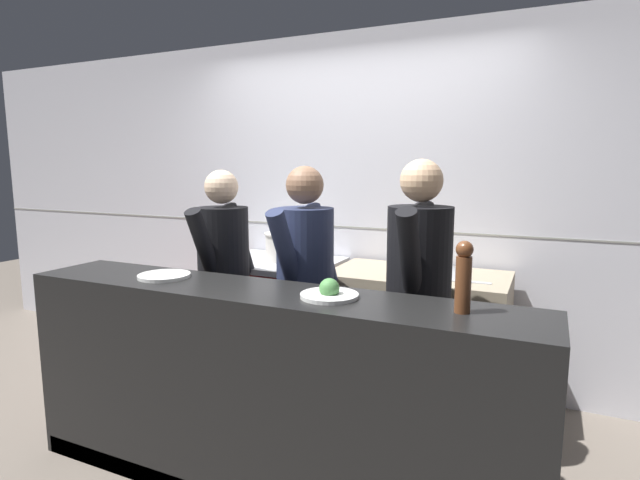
{
  "coord_description": "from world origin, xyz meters",
  "views": [
    {
      "loc": [
        1.36,
        -2.16,
        1.62
      ],
      "look_at": [
        0.04,
        0.69,
        1.15
      ],
      "focal_mm": 28.0,
      "sensor_mm": 36.0,
      "label": 1
    }
  ],
  "objects_px": {
    "pepper_mill": "(464,275)",
    "plated_dish_main": "(164,276)",
    "chefs_knife": "(454,280)",
    "plated_dish_appetiser": "(329,293)",
    "chef_sous": "(305,291)",
    "chef_line": "(418,300)",
    "stock_pot": "(288,246)",
    "oven_range": "(278,319)",
    "chef_head_cook": "(224,282)",
    "mixing_bowl_steel": "(450,270)"
  },
  "relations": [
    {
      "from": "mixing_bowl_steel",
      "to": "chef_line",
      "type": "bearing_deg",
      "value": -94.63
    },
    {
      "from": "chefs_knife",
      "to": "mixing_bowl_steel",
      "type": "bearing_deg",
      "value": 117.98
    },
    {
      "from": "mixing_bowl_steel",
      "to": "pepper_mill",
      "type": "relative_size",
      "value": 0.75
    },
    {
      "from": "chef_head_cook",
      "to": "plated_dish_main",
      "type": "bearing_deg",
      "value": -89.18
    },
    {
      "from": "stock_pot",
      "to": "mixing_bowl_steel",
      "type": "relative_size",
      "value": 1.63
    },
    {
      "from": "plated_dish_main",
      "to": "mixing_bowl_steel",
      "type": "bearing_deg",
      "value": 42.0
    },
    {
      "from": "plated_dish_main",
      "to": "chef_line",
      "type": "distance_m",
      "value": 1.34
    },
    {
      "from": "plated_dish_main",
      "to": "plated_dish_appetiser",
      "type": "xyz_separation_m",
      "value": [
        0.95,
        -0.0,
        0.01
      ]
    },
    {
      "from": "chefs_knife",
      "to": "chef_line",
      "type": "height_order",
      "value": "chef_line"
    },
    {
      "from": "chef_head_cook",
      "to": "stock_pot",
      "type": "bearing_deg",
      "value": 78.77
    },
    {
      "from": "oven_range",
      "to": "stock_pot",
      "type": "relative_size",
      "value": 2.57
    },
    {
      "from": "chefs_knife",
      "to": "chef_sous",
      "type": "distance_m",
      "value": 0.93
    },
    {
      "from": "mixing_bowl_steel",
      "to": "chefs_knife",
      "type": "height_order",
      "value": "mixing_bowl_steel"
    },
    {
      "from": "stock_pot",
      "to": "plated_dish_main",
      "type": "height_order",
      "value": "stock_pot"
    },
    {
      "from": "plated_dish_main",
      "to": "pepper_mill",
      "type": "bearing_deg",
      "value": 0.46
    },
    {
      "from": "pepper_mill",
      "to": "chef_line",
      "type": "xyz_separation_m",
      "value": [
        -0.3,
        0.52,
        -0.27
      ]
    },
    {
      "from": "stock_pot",
      "to": "chefs_knife",
      "type": "distance_m",
      "value": 1.27
    },
    {
      "from": "mixing_bowl_steel",
      "to": "pepper_mill",
      "type": "xyz_separation_m",
      "value": [
        0.25,
        -1.14,
        0.22
      ]
    },
    {
      "from": "oven_range",
      "to": "chef_line",
      "type": "bearing_deg",
      "value": -28.36
    },
    {
      "from": "mixing_bowl_steel",
      "to": "plated_dish_main",
      "type": "bearing_deg",
      "value": -138.0
    },
    {
      "from": "stock_pot",
      "to": "plated_dish_main",
      "type": "xyz_separation_m",
      "value": [
        -0.07,
        -1.25,
        0.02
      ]
    },
    {
      "from": "pepper_mill",
      "to": "chef_line",
      "type": "relative_size",
      "value": 0.18
    },
    {
      "from": "oven_range",
      "to": "pepper_mill",
      "type": "bearing_deg",
      "value": -37.69
    },
    {
      "from": "pepper_mill",
      "to": "plated_dish_main",
      "type": "bearing_deg",
      "value": -179.54
    },
    {
      "from": "chefs_knife",
      "to": "chef_line",
      "type": "bearing_deg",
      "value": -100.07
    },
    {
      "from": "chefs_knife",
      "to": "chef_head_cook",
      "type": "bearing_deg",
      "value": -160.04
    },
    {
      "from": "plated_dish_main",
      "to": "chef_head_cook",
      "type": "relative_size",
      "value": 0.17
    },
    {
      "from": "oven_range",
      "to": "plated_dish_main",
      "type": "height_order",
      "value": "plated_dish_main"
    },
    {
      "from": "chefs_knife",
      "to": "chef_head_cook",
      "type": "relative_size",
      "value": 0.23
    },
    {
      "from": "plated_dish_appetiser",
      "to": "chefs_knife",
      "type": "bearing_deg",
      "value": 71.01
    },
    {
      "from": "stock_pot",
      "to": "oven_range",
      "type": "bearing_deg",
      "value": -146.45
    },
    {
      "from": "plated_dish_appetiser",
      "to": "chef_line",
      "type": "distance_m",
      "value": 0.62
    },
    {
      "from": "chefs_knife",
      "to": "chef_sous",
      "type": "xyz_separation_m",
      "value": [
        -0.75,
        -0.54,
        -0.02
      ]
    },
    {
      "from": "chefs_knife",
      "to": "chef_sous",
      "type": "relative_size",
      "value": 0.23
    },
    {
      "from": "oven_range",
      "to": "chef_head_cook",
      "type": "distance_m",
      "value": 0.76
    },
    {
      "from": "chefs_knife",
      "to": "plated_dish_appetiser",
      "type": "distance_m",
      "value": 1.14
    },
    {
      "from": "stock_pot",
      "to": "plated_dish_appetiser",
      "type": "xyz_separation_m",
      "value": [
        0.89,
        -1.25,
        0.03
      ]
    },
    {
      "from": "plated_dish_main",
      "to": "chef_sous",
      "type": "bearing_deg",
      "value": 42.58
    },
    {
      "from": "stock_pot",
      "to": "chef_sous",
      "type": "height_order",
      "value": "chef_sous"
    },
    {
      "from": "stock_pot",
      "to": "pepper_mill",
      "type": "xyz_separation_m",
      "value": [
        1.46,
        -1.23,
        0.16
      ]
    },
    {
      "from": "chefs_knife",
      "to": "chef_head_cook",
      "type": "height_order",
      "value": "chef_head_cook"
    },
    {
      "from": "plated_dish_appetiser",
      "to": "chef_sous",
      "type": "bearing_deg",
      "value": 126.11
    },
    {
      "from": "pepper_mill",
      "to": "chef_head_cook",
      "type": "xyz_separation_m",
      "value": [
        -1.57,
        0.56,
        -0.3
      ]
    },
    {
      "from": "chefs_knife",
      "to": "plated_dish_main",
      "type": "distance_m",
      "value": 1.7
    },
    {
      "from": "pepper_mill",
      "to": "plated_dish_appetiser",
      "type": "bearing_deg",
      "value": -178.58
    },
    {
      "from": "plated_dish_appetiser",
      "to": "chef_line",
      "type": "bearing_deg",
      "value": 62.99
    },
    {
      "from": "pepper_mill",
      "to": "chef_head_cook",
      "type": "relative_size",
      "value": 0.18
    },
    {
      "from": "stock_pot",
      "to": "chef_head_cook",
      "type": "distance_m",
      "value": 0.69
    },
    {
      "from": "chefs_knife",
      "to": "pepper_mill",
      "type": "bearing_deg",
      "value": -78.75
    },
    {
      "from": "stock_pot",
      "to": "plated_dish_appetiser",
      "type": "bearing_deg",
      "value": -54.64
    }
  ]
}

